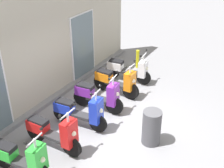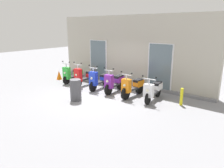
{
  "view_description": "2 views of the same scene",
  "coord_description": "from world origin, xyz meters",
  "px_view_note": "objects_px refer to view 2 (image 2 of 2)",
  "views": [
    {
      "loc": [
        -5.67,
        -3.16,
        4.92
      ],
      "look_at": [
        0.61,
        0.54,
        0.89
      ],
      "focal_mm": 47.65,
      "sensor_mm": 36.0,
      "label": 1
    },
    {
      "loc": [
        6.5,
        -6.84,
        3.06
      ],
      "look_at": [
        0.76,
        0.37,
        0.57
      ],
      "focal_mm": 34.36,
      "sensor_mm": 36.0,
      "label": 2
    }
  ],
  "objects_px": {
    "scooter_blue": "(99,80)",
    "scooter_purple": "(114,82)",
    "scooter_white": "(153,90)",
    "scooter_orange": "(133,87)",
    "scooter_green": "(72,74)",
    "traffic_cone": "(59,75)",
    "curb_bollard": "(181,97)",
    "scooter_red": "(85,76)",
    "trash_bin": "(76,90)"
  },
  "relations": [
    {
      "from": "curb_bollard",
      "to": "trash_bin",
      "type": "height_order",
      "value": "trash_bin"
    },
    {
      "from": "scooter_orange",
      "to": "traffic_cone",
      "type": "height_order",
      "value": "scooter_orange"
    },
    {
      "from": "scooter_purple",
      "to": "traffic_cone",
      "type": "relative_size",
      "value": 3.06
    },
    {
      "from": "scooter_orange",
      "to": "traffic_cone",
      "type": "bearing_deg",
      "value": -179.87
    },
    {
      "from": "scooter_green",
      "to": "scooter_blue",
      "type": "distance_m",
      "value": 2.07
    },
    {
      "from": "trash_bin",
      "to": "scooter_orange",
      "type": "bearing_deg",
      "value": 50.09
    },
    {
      "from": "scooter_white",
      "to": "curb_bollard",
      "type": "xyz_separation_m",
      "value": [
        1.14,
        0.2,
        -0.12
      ]
    },
    {
      "from": "trash_bin",
      "to": "traffic_cone",
      "type": "bearing_deg",
      "value": 151.84
    },
    {
      "from": "scooter_white",
      "to": "curb_bollard",
      "type": "height_order",
      "value": "scooter_white"
    },
    {
      "from": "scooter_green",
      "to": "traffic_cone",
      "type": "bearing_deg",
      "value": -178.34
    },
    {
      "from": "scooter_blue",
      "to": "curb_bollard",
      "type": "xyz_separation_m",
      "value": [
        4.09,
        0.33,
        -0.14
      ]
    },
    {
      "from": "scooter_orange",
      "to": "traffic_cone",
      "type": "relative_size",
      "value": 3.14
    },
    {
      "from": "scooter_red",
      "to": "traffic_cone",
      "type": "xyz_separation_m",
      "value": [
        -2.18,
        0.0,
        -0.23
      ]
    },
    {
      "from": "traffic_cone",
      "to": "trash_bin",
      "type": "distance_m",
      "value": 4.07
    },
    {
      "from": "scooter_green",
      "to": "traffic_cone",
      "type": "height_order",
      "value": "scooter_green"
    },
    {
      "from": "scooter_red",
      "to": "scooter_purple",
      "type": "distance_m",
      "value": 1.98
    },
    {
      "from": "scooter_green",
      "to": "scooter_purple",
      "type": "distance_m",
      "value": 2.99
    },
    {
      "from": "curb_bollard",
      "to": "trash_bin",
      "type": "bearing_deg",
      "value": -149.26
    },
    {
      "from": "scooter_blue",
      "to": "scooter_purple",
      "type": "distance_m",
      "value": 0.93
    },
    {
      "from": "scooter_green",
      "to": "curb_bollard",
      "type": "distance_m",
      "value": 6.16
    },
    {
      "from": "scooter_purple",
      "to": "scooter_orange",
      "type": "distance_m",
      "value": 1.04
    },
    {
      "from": "scooter_white",
      "to": "scooter_green",
      "type": "bearing_deg",
      "value": -179.24
    },
    {
      "from": "scooter_orange",
      "to": "trash_bin",
      "type": "bearing_deg",
      "value": -129.91
    },
    {
      "from": "traffic_cone",
      "to": "trash_bin",
      "type": "height_order",
      "value": "trash_bin"
    },
    {
      "from": "scooter_red",
      "to": "curb_bollard",
      "type": "bearing_deg",
      "value": 3.4
    },
    {
      "from": "scooter_green",
      "to": "scooter_purple",
      "type": "xyz_separation_m",
      "value": [
        2.99,
        -0.03,
        0.02
      ]
    },
    {
      "from": "scooter_green",
      "to": "scooter_orange",
      "type": "height_order",
      "value": "scooter_green"
    },
    {
      "from": "scooter_green",
      "to": "scooter_red",
      "type": "bearing_deg",
      "value": -2.02
    },
    {
      "from": "scooter_purple",
      "to": "curb_bollard",
      "type": "bearing_deg",
      "value": 5.42
    },
    {
      "from": "scooter_purple",
      "to": "scooter_orange",
      "type": "bearing_deg",
      "value": 0.46
    },
    {
      "from": "scooter_green",
      "to": "trash_bin",
      "type": "bearing_deg",
      "value": -38.9
    },
    {
      "from": "scooter_green",
      "to": "scooter_orange",
      "type": "distance_m",
      "value": 4.04
    },
    {
      "from": "scooter_blue",
      "to": "scooter_purple",
      "type": "xyz_separation_m",
      "value": [
        0.93,
        0.03,
        0.0
      ]
    },
    {
      "from": "scooter_white",
      "to": "scooter_orange",
      "type": "bearing_deg",
      "value": -174.84
    },
    {
      "from": "scooter_white",
      "to": "trash_bin",
      "type": "bearing_deg",
      "value": -142.1
    },
    {
      "from": "scooter_purple",
      "to": "curb_bollard",
      "type": "distance_m",
      "value": 3.18
    },
    {
      "from": "scooter_blue",
      "to": "traffic_cone",
      "type": "bearing_deg",
      "value": 179.59
    },
    {
      "from": "scooter_blue",
      "to": "curb_bollard",
      "type": "relative_size",
      "value": 2.32
    },
    {
      "from": "scooter_purple",
      "to": "curb_bollard",
      "type": "height_order",
      "value": "scooter_purple"
    },
    {
      "from": "scooter_green",
      "to": "scooter_purple",
      "type": "relative_size",
      "value": 0.95
    },
    {
      "from": "scooter_green",
      "to": "traffic_cone",
      "type": "distance_m",
      "value": 1.18
    },
    {
      "from": "scooter_red",
      "to": "scooter_purple",
      "type": "xyz_separation_m",
      "value": [
        1.98,
        0.01,
        -0.01
      ]
    },
    {
      "from": "scooter_white",
      "to": "trash_bin",
      "type": "relative_size",
      "value": 1.8
    },
    {
      "from": "scooter_red",
      "to": "scooter_white",
      "type": "height_order",
      "value": "scooter_red"
    },
    {
      "from": "scooter_green",
      "to": "scooter_white",
      "type": "bearing_deg",
      "value": 0.76
    },
    {
      "from": "scooter_purple",
      "to": "curb_bollard",
      "type": "relative_size",
      "value": 2.28
    },
    {
      "from": "scooter_blue",
      "to": "traffic_cone",
      "type": "height_order",
      "value": "scooter_blue"
    },
    {
      "from": "scooter_green",
      "to": "scooter_blue",
      "type": "xyz_separation_m",
      "value": [
        2.07,
        -0.06,
        0.02
      ]
    },
    {
      "from": "scooter_red",
      "to": "scooter_blue",
      "type": "distance_m",
      "value": 1.06
    },
    {
      "from": "scooter_orange",
      "to": "curb_bollard",
      "type": "height_order",
      "value": "scooter_orange"
    }
  ]
}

